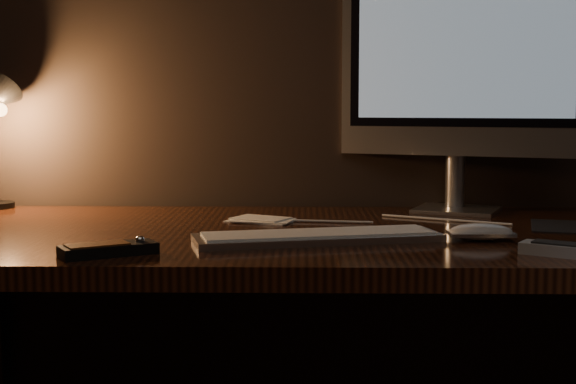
{
  "coord_description": "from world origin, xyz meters",
  "views": [
    {
      "loc": [
        0.01,
        0.28,
        0.99
      ],
      "look_at": [
        -0.02,
        1.73,
        0.84
      ],
      "focal_mm": 50.0,
      "sensor_mm": 36.0,
      "label": 1
    }
  ],
  "objects_px": {
    "mouse": "(481,234)",
    "monitor": "(461,60)",
    "desk": "(299,286)",
    "media_remote": "(108,249)",
    "keyboard": "(318,236)"
  },
  "relations": [
    {
      "from": "mouse",
      "to": "media_remote",
      "type": "xyz_separation_m",
      "value": [
        -0.65,
        -0.16,
        -0.0
      ]
    },
    {
      "from": "mouse",
      "to": "monitor",
      "type": "bearing_deg",
      "value": 84.09
    },
    {
      "from": "desk",
      "to": "media_remote",
      "type": "xyz_separation_m",
      "value": [
        -0.31,
        -0.35,
        0.14
      ]
    },
    {
      "from": "monitor",
      "to": "mouse",
      "type": "relative_size",
      "value": 5.08
    },
    {
      "from": "mouse",
      "to": "media_remote",
      "type": "height_order",
      "value": "media_remote"
    },
    {
      "from": "desk",
      "to": "monitor",
      "type": "xyz_separation_m",
      "value": [
        0.37,
        0.22,
        0.48
      ]
    },
    {
      "from": "desk",
      "to": "keyboard",
      "type": "relative_size",
      "value": 3.55
    },
    {
      "from": "desk",
      "to": "mouse",
      "type": "distance_m",
      "value": 0.41
    },
    {
      "from": "monitor",
      "to": "mouse",
      "type": "distance_m",
      "value": 0.53
    },
    {
      "from": "desk",
      "to": "media_remote",
      "type": "distance_m",
      "value": 0.49
    },
    {
      "from": "desk",
      "to": "monitor",
      "type": "relative_size",
      "value": 2.69
    },
    {
      "from": "monitor",
      "to": "mouse",
      "type": "xyz_separation_m",
      "value": [
        -0.04,
        -0.41,
        -0.34
      ]
    },
    {
      "from": "mouse",
      "to": "media_remote",
      "type": "distance_m",
      "value": 0.67
    },
    {
      "from": "keyboard",
      "to": "mouse",
      "type": "relative_size",
      "value": 3.85
    },
    {
      "from": "desk",
      "to": "media_remote",
      "type": "height_order",
      "value": "media_remote"
    }
  ]
}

